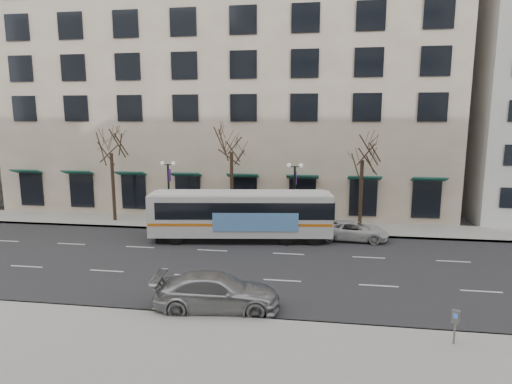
% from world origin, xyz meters
% --- Properties ---
extents(ground, '(160.00, 160.00, 0.00)m').
position_xyz_m(ground, '(0.00, 0.00, 0.00)').
color(ground, black).
rests_on(ground, ground).
extents(sidewalk_far, '(80.00, 4.00, 0.15)m').
position_xyz_m(sidewalk_far, '(5.00, 9.00, 0.07)').
color(sidewalk_far, gray).
rests_on(sidewalk_far, ground).
extents(building_hotel, '(40.00, 20.00, 24.00)m').
position_xyz_m(building_hotel, '(-2.00, 21.00, 12.00)').
color(building_hotel, tan).
rests_on(building_hotel, ground).
extents(tree_far_left, '(3.60, 3.60, 8.34)m').
position_xyz_m(tree_far_left, '(-10.00, 8.80, 6.70)').
color(tree_far_left, black).
rests_on(tree_far_left, ground).
extents(tree_far_mid, '(3.60, 3.60, 8.55)m').
position_xyz_m(tree_far_mid, '(0.00, 8.80, 6.91)').
color(tree_far_mid, black).
rests_on(tree_far_mid, ground).
extents(tree_far_right, '(3.60, 3.60, 8.06)m').
position_xyz_m(tree_far_right, '(10.00, 8.80, 6.42)').
color(tree_far_right, black).
rests_on(tree_far_right, ground).
extents(lamp_post_left, '(1.22, 0.45, 5.21)m').
position_xyz_m(lamp_post_left, '(-4.99, 8.20, 2.94)').
color(lamp_post_left, black).
rests_on(lamp_post_left, ground).
extents(lamp_post_right, '(1.22, 0.45, 5.21)m').
position_xyz_m(lamp_post_right, '(5.01, 8.20, 2.94)').
color(lamp_post_right, black).
rests_on(lamp_post_right, ground).
extents(city_bus, '(12.98, 4.45, 3.45)m').
position_xyz_m(city_bus, '(1.51, 5.02, 1.88)').
color(city_bus, silver).
rests_on(city_bus, ground).
extents(silver_car, '(5.88, 2.90, 1.64)m').
position_xyz_m(silver_car, '(2.37, -6.20, 0.82)').
color(silver_car, '#9D9FA4').
rests_on(silver_car, ground).
extents(white_pickup, '(4.96, 2.49, 1.35)m').
position_xyz_m(white_pickup, '(9.35, 6.20, 0.67)').
color(white_pickup, silver).
rests_on(white_pickup, ground).
extents(pay_station, '(0.34, 0.29, 1.33)m').
position_xyz_m(pay_station, '(12.00, -8.07, 1.11)').
color(pay_station, slate).
rests_on(pay_station, sidewalk_near).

